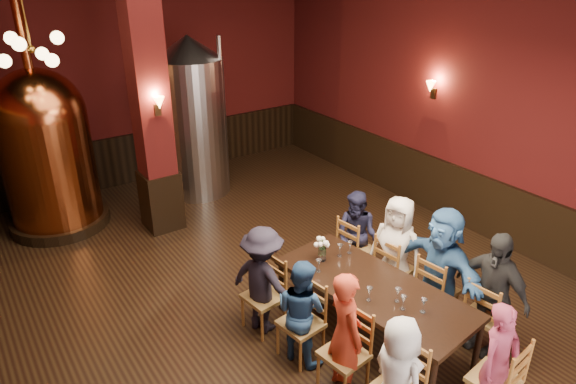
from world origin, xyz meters
TOP-DOWN VIEW (x-y plane):
  - room at (0.00, 0.00)m, footprint 10.00×10.02m
  - wainscot_right at (3.96, 0.00)m, footprint 0.08×9.90m
  - wainscot_back at (0.00, 4.96)m, footprint 7.90×0.08m
  - column at (-0.30, 2.80)m, footprint 0.58×0.58m
  - pendant_cluster at (-1.80, 2.90)m, footprint 0.90×0.90m
  - sconce_wall at (3.90, 0.80)m, footprint 0.20×0.20m
  - sconce_column at (-0.30, 2.50)m, footprint 0.20×0.20m
  - dining_table at (0.67, -1.31)m, footprint 1.28×2.50m
  - person_0 at (-0.06, -2.40)m, footprint 0.46×0.66m
  - chair_1 at (-0.14, -1.74)m, footprint 0.51×0.51m
  - person_1 at (-0.14, -1.74)m, footprint 0.46×0.59m
  - chair_2 at (-0.22, -1.08)m, footprint 0.51×0.51m
  - person_2 at (-0.22, -1.08)m, footprint 0.47×0.68m
  - chair_3 at (-0.30, -0.42)m, footprint 0.51×0.51m
  - person_3 at (-0.30, -0.42)m, footprint 0.81×1.03m
  - chair_4 at (1.63, -2.20)m, footprint 0.51×0.51m
  - person_4 at (1.63, -2.20)m, footprint 0.41×0.92m
  - chair_5 at (1.55, -1.53)m, footprint 0.51×0.51m
  - person_5 at (1.55, -1.53)m, footprint 0.57×1.49m
  - chair_6 at (1.47, -0.88)m, footprint 0.51×0.51m
  - person_6 at (1.47, -0.88)m, footprint 0.69×0.84m
  - chair_7 at (1.39, -0.21)m, footprint 0.51×0.51m
  - person_7 at (1.39, -0.21)m, footprint 0.53×0.71m
  - chair_8 at (0.85, -2.85)m, footprint 0.51×0.51m
  - person_8 at (0.85, -2.85)m, footprint 0.50×0.34m
  - copper_kettle at (-1.74, 3.86)m, footprint 1.90×1.90m
  - steel_vessel at (0.84, 3.79)m, footprint 1.51×1.51m
  - rose_vase at (0.51, -0.54)m, footprint 0.19×0.19m
  - wine_glass_0 at (0.43, -1.48)m, footprint 0.07×0.07m
  - wine_glass_1 at (0.67, -1.68)m, footprint 0.07×0.07m
  - wine_glass_2 at (0.76, -1.97)m, footprint 0.07×0.07m
  - wine_glass_3 at (0.31, -0.71)m, footprint 0.07×0.07m
  - wine_glass_4 at (0.90, -0.61)m, footprint 0.07×0.07m
  - wine_glass_5 at (0.76, -0.59)m, footprint 0.07×0.07m
  - wine_glass_6 at (0.62, -1.81)m, footprint 0.07×0.07m

SIDE VIEW (x-z plane):
  - chair_1 at x=-0.14m, z-range 0.00..0.92m
  - chair_2 at x=-0.22m, z-range 0.00..0.92m
  - chair_3 at x=-0.30m, z-range 0.00..0.92m
  - chair_4 at x=1.63m, z-range 0.00..0.92m
  - chair_5 at x=1.55m, z-range 0.00..0.92m
  - chair_6 at x=1.47m, z-range 0.00..0.92m
  - chair_7 at x=1.39m, z-range 0.00..0.92m
  - chair_8 at x=0.85m, z-range 0.00..0.92m
  - wainscot_right at x=3.96m, z-range 0.00..1.00m
  - wainscot_back at x=0.00m, z-range 0.00..1.00m
  - person_2 at x=-0.22m, z-range 0.00..1.28m
  - person_0 at x=-0.06m, z-range 0.00..1.30m
  - person_7 at x=1.39m, z-range 0.00..1.32m
  - person_8 at x=0.85m, z-range 0.00..1.32m
  - dining_table at x=0.67m, z-range 0.31..1.06m
  - person_3 at x=-0.30m, z-range 0.00..1.40m
  - person_1 at x=-0.14m, z-range 0.00..1.46m
  - person_6 at x=1.47m, z-range 0.00..1.49m
  - person_4 at x=1.63m, z-range 0.00..1.55m
  - person_5 at x=1.55m, z-range 0.00..1.58m
  - wine_glass_0 at x=0.43m, z-range 0.75..0.92m
  - wine_glass_1 at x=0.67m, z-range 0.75..0.92m
  - wine_glass_2 at x=0.76m, z-range 0.75..0.92m
  - wine_glass_3 at x=0.31m, z-range 0.75..0.92m
  - wine_glass_4 at x=0.90m, z-range 0.75..0.92m
  - wine_glass_5 at x=0.76m, z-range 0.75..0.92m
  - wine_glass_6 at x=0.62m, z-range 0.75..0.92m
  - rose_vase at x=0.51m, z-range 0.80..1.13m
  - copper_kettle at x=-1.74m, z-range -0.52..3.29m
  - steel_vessel at x=0.84m, z-range 0.00..2.98m
  - sconce_wall at x=3.90m, z-range 2.02..2.38m
  - sconce_column at x=-0.30m, z-range 2.02..2.38m
  - room at x=0.00m, z-range 0.00..4.50m
  - column at x=-0.30m, z-range 0.00..4.50m
  - pendant_cluster at x=-1.80m, z-range 2.25..3.95m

